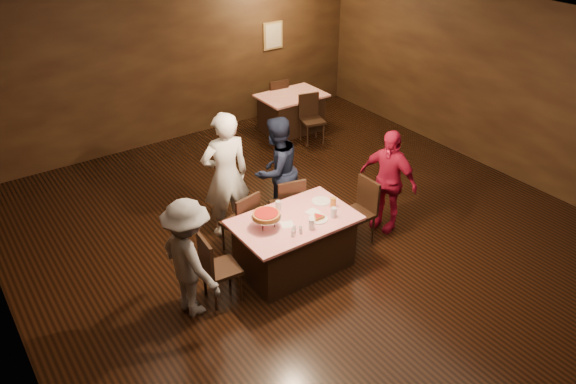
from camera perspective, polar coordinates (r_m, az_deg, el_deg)
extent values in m
plane|color=black|center=(7.90, 5.24, -6.79)|extent=(10.00, 10.00, 0.00)
cube|color=silver|center=(6.55, 6.49, 14.63)|extent=(8.00, 10.00, 0.04)
cube|color=black|center=(11.08, -11.40, 12.69)|extent=(8.00, 0.04, 3.00)
cube|color=black|center=(5.75, -26.81, -7.92)|extent=(0.04, 10.00, 3.00)
cube|color=black|center=(9.99, 23.92, 8.72)|extent=(0.04, 10.00, 3.00)
cube|color=tan|center=(12.01, -1.55, 15.60)|extent=(0.46, 0.03, 0.56)
cube|color=beige|center=(11.98, -1.48, 15.58)|extent=(0.38, 0.01, 0.48)
cube|color=red|center=(7.51, 0.65, -5.24)|extent=(1.60, 1.00, 0.77)
cube|color=red|center=(11.52, 0.36, 8.06)|extent=(1.30, 0.90, 0.77)
cube|color=black|center=(7.80, -4.95, -3.03)|extent=(0.50, 0.50, 0.95)
cube|color=black|center=(8.16, -0.11, -1.28)|extent=(0.50, 0.50, 0.95)
cube|color=black|center=(7.00, -6.78, -7.60)|extent=(0.45, 0.45, 0.95)
cube|color=black|center=(8.04, 7.06, -2.08)|extent=(0.43, 0.43, 0.95)
cube|color=black|center=(10.96, 2.48, 7.35)|extent=(0.50, 0.50, 0.95)
cube|color=black|center=(11.94, -1.32, 9.35)|extent=(0.46, 0.46, 0.95)
imported|color=silver|center=(7.95, -6.35, 1.64)|extent=(0.76, 0.55, 1.92)
imported|color=black|center=(8.32, -1.19, 2.22)|extent=(0.93, 0.80, 1.67)
imported|color=slate|center=(6.70, -10.01, -6.68)|extent=(0.71, 1.07, 1.54)
imported|color=#A71134|center=(8.27, 10.10, 1.19)|extent=(0.61, 0.99, 1.58)
cylinder|color=black|center=(7.17, -2.64, -2.73)|extent=(0.01, 0.01, 0.15)
cylinder|color=black|center=(7.02, -2.58, -3.50)|extent=(0.01, 0.01, 0.15)
cylinder|color=black|center=(7.10, -1.40, -3.06)|extent=(0.01, 0.01, 0.15)
cylinder|color=silver|center=(7.05, -2.22, -2.55)|extent=(0.38, 0.38, 0.01)
cylinder|color=#B27233|center=(7.04, -2.22, -2.35)|extent=(0.35, 0.35, 0.05)
cylinder|color=#A5140C|center=(7.02, -2.23, -2.15)|extent=(0.30, 0.30, 0.01)
cylinder|color=white|center=(7.29, 3.09, -2.75)|extent=(0.25, 0.25, 0.01)
cylinder|color=#B27233|center=(7.28, 3.09, -2.57)|extent=(0.18, 0.18, 0.04)
cylinder|color=#A5140C|center=(7.26, 3.10, -2.42)|extent=(0.14, 0.14, 0.01)
cylinder|color=white|center=(7.67, 3.37, -0.94)|extent=(0.25, 0.25, 0.01)
cylinder|color=silver|center=(7.07, 2.41, -3.27)|extent=(0.08, 0.08, 0.14)
cylinder|color=silver|center=(7.32, 4.68, -2.09)|extent=(0.08, 0.08, 0.14)
cylinder|color=#BF7F26|center=(7.53, 4.61, -1.07)|extent=(0.08, 0.08, 0.14)
cylinder|color=silver|center=(7.44, -0.99, -1.41)|extent=(0.08, 0.08, 0.14)
cylinder|color=silver|center=(7.01, 0.65, -3.88)|extent=(0.04, 0.04, 0.08)
cylinder|color=silver|center=(6.98, 0.65, -3.58)|extent=(0.05, 0.05, 0.02)
cylinder|color=silver|center=(7.01, 1.29, -3.91)|extent=(0.04, 0.04, 0.08)
cylinder|color=silver|center=(6.98, 1.29, -3.61)|extent=(0.05, 0.05, 0.02)
cylinder|color=silver|center=(6.95, 0.48, -4.23)|extent=(0.04, 0.04, 0.08)
cylinder|color=silver|center=(6.92, 0.48, -3.92)|extent=(0.05, 0.05, 0.02)
cube|color=white|center=(7.44, 2.55, -2.04)|extent=(0.19, 0.19, 0.01)
cube|color=white|center=(7.18, -0.08, -3.31)|extent=(0.21, 0.21, 0.01)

